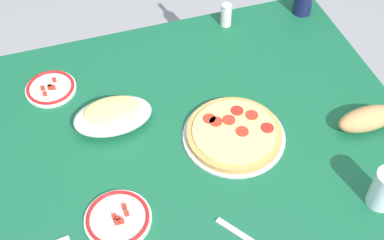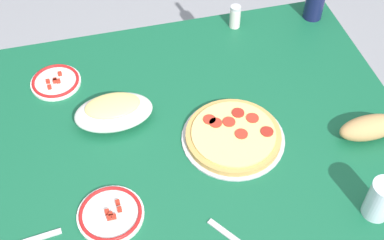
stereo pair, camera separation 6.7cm
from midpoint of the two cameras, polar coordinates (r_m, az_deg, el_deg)
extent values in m
cube|color=#145938|center=(1.59, -1.20, -1.09)|extent=(1.31, 1.02, 0.03)
cylinder|color=#33302D|center=(2.31, 9.81, 4.67)|extent=(0.07, 0.07, 0.71)
cylinder|color=#33302D|center=(2.16, -19.94, -2.32)|extent=(0.07, 0.07, 0.71)
cylinder|color=#B7B7BC|center=(1.56, 3.41, -1.82)|extent=(0.31, 0.31, 0.01)
cylinder|color=tan|center=(1.55, 3.43, -1.54)|extent=(0.29, 0.29, 0.02)
cylinder|color=#EACC75|center=(1.54, 3.45, -1.26)|extent=(0.25, 0.25, 0.01)
cylinder|color=#B22D1E|center=(1.55, 1.41, -0.20)|extent=(0.04, 0.04, 0.00)
cylinder|color=#B22D1E|center=(1.56, 0.70, 0.13)|extent=(0.04, 0.04, 0.00)
cylinder|color=maroon|center=(1.55, 7.09, -0.89)|extent=(0.04, 0.04, 0.00)
cylinder|color=#B22D1E|center=(1.53, 4.32, -1.29)|extent=(0.04, 0.04, 0.00)
cylinder|color=maroon|center=(1.59, 3.80, 1.02)|extent=(0.04, 0.04, 0.00)
cylinder|color=#B22D1E|center=(1.56, 2.88, -0.02)|extent=(0.04, 0.04, 0.00)
cylinder|color=#B22D1E|center=(1.58, 5.42, 0.52)|extent=(0.04, 0.04, 0.00)
ellipsoid|color=white|center=(1.59, -9.92, 0.40)|extent=(0.24, 0.15, 0.07)
ellipsoid|color=#AD2819|center=(1.58, -9.98, 0.69)|extent=(0.20, 0.12, 0.03)
ellipsoid|color=#EACC75|center=(1.56, -10.06, 1.13)|extent=(0.17, 0.10, 0.02)
cylinder|color=white|center=(1.41, -9.53, -10.77)|extent=(0.18, 0.18, 0.01)
torus|color=red|center=(1.40, -9.57, -10.60)|extent=(0.17, 0.17, 0.01)
cube|color=#AD2819|center=(1.40, -9.93, -10.48)|extent=(0.01, 0.01, 0.01)
cube|color=#AD2819|center=(1.40, -8.58, -10.18)|extent=(0.01, 0.01, 0.01)
cube|color=#AD2819|center=(1.41, -8.84, -9.43)|extent=(0.01, 0.01, 0.01)
cube|color=#AD2819|center=(1.40, -9.54, -10.75)|extent=(0.01, 0.01, 0.01)
cube|color=#AD2819|center=(1.39, -9.14, -10.96)|extent=(0.01, 0.01, 0.01)
cube|color=#AD2819|center=(1.39, -9.67, -11.08)|extent=(0.01, 0.01, 0.01)
cylinder|color=white|center=(1.75, -16.35, 3.29)|extent=(0.16, 0.16, 0.01)
torus|color=red|center=(1.75, -16.41, 3.47)|extent=(0.15, 0.15, 0.01)
cube|color=#AD2819|center=(1.74, -16.09, 3.45)|extent=(0.01, 0.01, 0.01)
cube|color=#AD2819|center=(1.75, -17.19, 3.36)|extent=(0.01, 0.01, 0.01)
cube|color=#AD2819|center=(1.73, -16.98, 2.76)|extent=(0.01, 0.01, 0.01)
cube|color=#AD2819|center=(1.77, -15.99, 4.25)|extent=(0.01, 0.01, 0.01)
cube|color=#AD2819|center=(1.75, -16.45, 3.55)|extent=(0.01, 0.01, 0.01)
cube|color=#AD2819|center=(1.74, -16.47, 3.42)|extent=(0.01, 0.01, 0.01)
ellipsoid|color=tan|center=(1.63, 17.65, 0.10)|extent=(0.19, 0.08, 0.07)
cylinder|color=silver|center=(1.92, 2.76, 11.34)|extent=(0.04, 0.04, 0.07)
cylinder|color=#B7B7BC|center=(1.89, 2.81, 12.38)|extent=(0.04, 0.04, 0.01)
cube|color=#B7B7BC|center=(1.37, 4.34, -12.75)|extent=(0.11, 0.15, 0.00)
camera|label=1|loc=(0.03, -91.23, -1.41)|focal=48.38mm
camera|label=2|loc=(0.03, 88.77, 1.41)|focal=48.38mm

